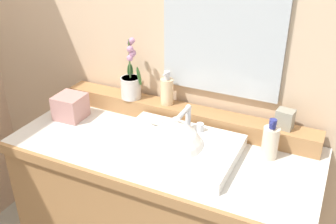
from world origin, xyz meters
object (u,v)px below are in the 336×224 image
soap_bar (157,122)px  sink_basin (175,150)px  trinket_box (285,119)px  lotion_bottle (270,142)px  soap_dispenser (167,91)px  tissue_box (70,107)px  potted_plant (131,82)px

soap_bar → sink_basin: bearing=-38.8°
trinket_box → lotion_bottle: 0.13m
sink_basin → trinket_box: 0.47m
trinket_box → soap_bar: bearing=-155.5°
sink_basin → lotion_bottle: size_ratio=2.88×
soap_bar → lotion_bottle: size_ratio=0.41×
soap_dispenser → tissue_box: size_ratio=1.23×
sink_basin → potted_plant: (-0.34, 0.25, 0.14)m
soap_bar → potted_plant: bearing=146.0°
sink_basin → lotion_bottle: (0.35, 0.15, 0.05)m
soap_dispenser → soap_bar: bearing=-81.5°
soap_dispenser → tissue_box: bearing=-156.2°
soap_bar → lotion_bottle: 0.49m
potted_plant → tissue_box: bearing=-144.0°
sink_basin → lotion_bottle: bearing=22.7°
trinket_box → lotion_bottle: size_ratio=0.47×
sink_basin → soap_dispenser: soap_dispenser is taller
trinket_box → lotion_bottle: bearing=-95.5°
tissue_box → trinket_box: bearing=11.2°
trinket_box → tissue_box: (-0.95, -0.19, -0.06)m
sink_basin → potted_plant: bearing=144.1°
trinket_box → lotion_bottle: (-0.03, -0.12, -0.05)m
sink_basin → trinket_box: size_ratio=6.09×
lotion_bottle → soap_bar: bearing=-175.7°
lotion_bottle → trinket_box: bearing=76.9°
potted_plant → soap_dispenser: bearing=4.0°
soap_dispenser → trinket_box: soap_dispenser is taller
lotion_bottle → soap_dispenser: bearing=167.3°
soap_bar → potted_plant: potted_plant is taller
lotion_bottle → tissue_box: (-0.93, -0.07, -0.01)m
tissue_box → soap_dispenser: bearing=23.8°
soap_bar → trinket_box: 0.54m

